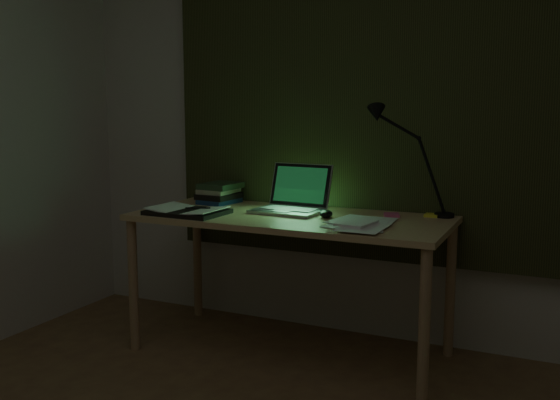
# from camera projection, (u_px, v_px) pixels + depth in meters

# --- Properties ---
(wall_back) EXTENTS (3.50, 0.00, 2.50)m
(wall_back) POSITION_uv_depth(u_px,v_px,m) (364.00, 110.00, 3.35)
(wall_back) COLOR silver
(wall_back) RESTS_ON ground
(curtain) EXTENTS (2.20, 0.06, 2.00)m
(curtain) POSITION_uv_depth(u_px,v_px,m) (362.00, 72.00, 3.28)
(curtain) COLOR #2A2F17
(curtain) RESTS_ON wall_back
(desk) EXTENTS (1.59, 0.70, 0.73)m
(desk) POSITION_uv_depth(u_px,v_px,m) (290.00, 285.00, 3.20)
(desk) COLOR tan
(desk) RESTS_ON floor
(laptop) EXTENTS (0.37, 0.42, 0.25)m
(laptop) POSITION_uv_depth(u_px,v_px,m) (287.00, 189.00, 3.21)
(laptop) COLOR #A7A7AC
(laptop) RESTS_ON desk
(open_textbook) EXTENTS (0.39, 0.29, 0.03)m
(open_textbook) POSITION_uv_depth(u_px,v_px,m) (187.00, 211.00, 3.18)
(open_textbook) COLOR white
(open_textbook) RESTS_ON desk
(book_stack) EXTENTS (0.22, 0.25, 0.12)m
(book_stack) POSITION_uv_depth(u_px,v_px,m) (220.00, 193.00, 3.55)
(book_stack) COLOR white
(book_stack) RESTS_ON desk
(loose_papers) EXTENTS (0.36, 0.37, 0.02)m
(loose_papers) POSITION_uv_depth(u_px,v_px,m) (348.00, 223.00, 2.88)
(loose_papers) COLOR white
(loose_papers) RESTS_ON desk
(mouse) EXTENTS (0.09, 0.12, 0.04)m
(mouse) POSITION_uv_depth(u_px,v_px,m) (326.00, 214.00, 3.08)
(mouse) COLOR black
(mouse) RESTS_ON desk
(sticky_yellow) EXTENTS (0.07, 0.07, 0.01)m
(sticky_yellow) POSITION_uv_depth(u_px,v_px,m) (432.00, 215.00, 3.11)
(sticky_yellow) COLOR yellow
(sticky_yellow) RESTS_ON desk
(sticky_pink) EXTENTS (0.09, 0.09, 0.02)m
(sticky_pink) POSITION_uv_depth(u_px,v_px,m) (392.00, 215.00, 3.11)
(sticky_pink) COLOR pink
(sticky_pink) RESTS_ON desk
(desk_lamp) EXTENTS (0.37, 0.30, 0.53)m
(desk_lamp) POSITION_uv_depth(u_px,v_px,m) (446.00, 164.00, 3.06)
(desk_lamp) COLOR black
(desk_lamp) RESTS_ON desk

